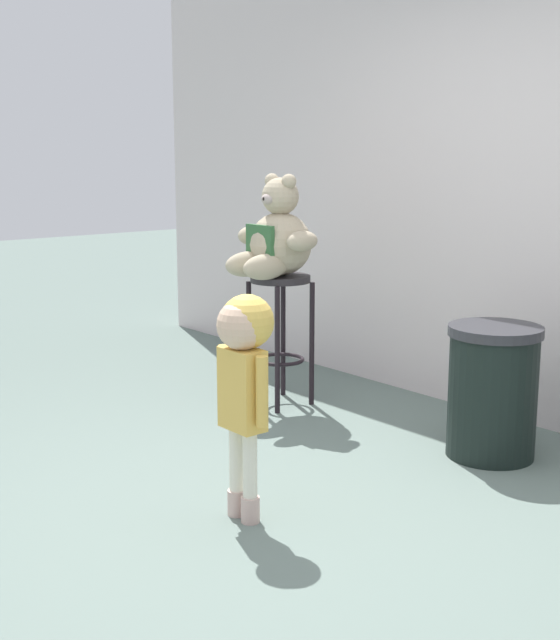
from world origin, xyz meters
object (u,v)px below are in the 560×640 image
Objects in this scene: child_walking at (244,358)px; bar_stool_with_teddy at (280,314)px; trash_bin at (492,391)px; teddy_bear at (276,239)px.

bar_stool_with_teddy is at bearing 128.57° from child_walking.
child_walking reaches higher than trash_bin.
bar_stool_with_teddy is at bearing -170.25° from trash_bin.
child_walking is at bearing -44.13° from teddy_bear.
teddy_bear reaches higher than bar_stool_with_teddy.
bar_stool_with_teddy is 1.43m from trash_bin.
teddy_bear is at bearing 129.33° from child_walking.
trash_bin is at bearing 10.99° from teddy_bear.
trash_bin is (0.20, 1.43, -0.36)m from child_walking.
trash_bin is at bearing 75.40° from child_walking.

